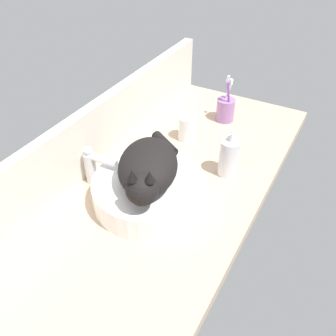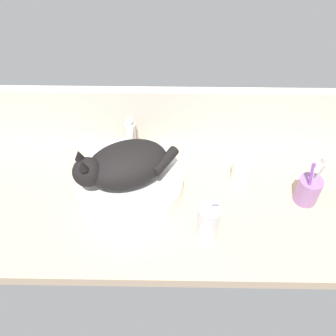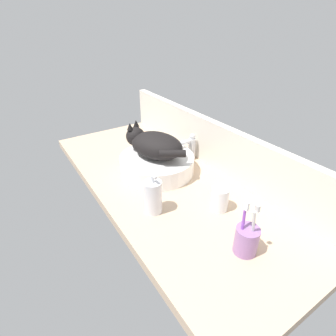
{
  "view_description": "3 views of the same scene",
  "coord_description": "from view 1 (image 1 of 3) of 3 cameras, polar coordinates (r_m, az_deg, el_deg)",
  "views": [
    {
      "loc": [
        -79.64,
        -44.03,
        78.94
      ],
      "look_at": [
        -0.92,
        -0.8,
        8.15
      ],
      "focal_mm": 40.0,
      "sensor_mm": 36.0,
      "label": 1
    },
    {
      "loc": [
        4.79,
        -75.07,
        94.44
      ],
      "look_at": [
        3.6,
        2.67,
        10.47
      ],
      "focal_mm": 40.0,
      "sensor_mm": 36.0,
      "label": 2
    },
    {
      "loc": [
        82.0,
        -51.69,
        63.67
      ],
      "look_at": [
        4.76,
        -1.26,
        9.21
      ],
      "focal_mm": 28.0,
      "sensor_mm": 36.0,
      "label": 3
    }
  ],
  "objects": [
    {
      "name": "ground_plane",
      "position": [
        1.22,
        -0.12,
        -3.4
      ],
      "size": [
        138.87,
        57.95,
        4.0
      ],
      "primitive_type": "cube",
      "color": "tan"
    },
    {
      "name": "backsplash_panel",
      "position": [
        1.27,
        -11.0,
        4.98
      ],
      "size": [
        138.87,
        3.6,
        21.78
      ],
      "primitive_type": "cube",
      "color": "silver",
      "rests_on": "ground_plane"
    },
    {
      "name": "sink_basin",
      "position": [
        1.13,
        -2.9,
        -3.44
      ],
      "size": [
        33.92,
        33.92,
        7.91
      ],
      "primitive_type": "cylinder",
      "color": "white",
      "rests_on": "ground_plane"
    },
    {
      "name": "cat",
      "position": [
        1.06,
        -3.11,
        -0.0
      ],
      "size": [
        30.74,
        25.73,
        14.0
      ],
      "color": "black",
      "rests_on": "sink_basin"
    },
    {
      "name": "faucet",
      "position": [
        1.2,
        -11.36,
        0.55
      ],
      "size": [
        3.6,
        11.85,
        13.6
      ],
      "color": "silver",
      "rests_on": "ground_plane"
    },
    {
      "name": "soap_dispenser",
      "position": [
        1.23,
        9.26,
        1.59
      ],
      "size": [
        6.47,
        6.47,
        16.22
      ],
      "color": "silver",
      "rests_on": "ground_plane"
    },
    {
      "name": "toothbrush_cup",
      "position": [
        1.53,
        8.76,
        8.87
      ],
      "size": [
        7.26,
        7.26,
        18.69
      ],
      "color": "#996BA8",
      "rests_on": "ground_plane"
    },
    {
      "name": "water_glass",
      "position": [
        1.4,
        2.88,
        5.9
      ],
      "size": [
        6.58,
        6.58,
        9.24
      ],
      "color": "white",
      "rests_on": "ground_plane"
    }
  ]
}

